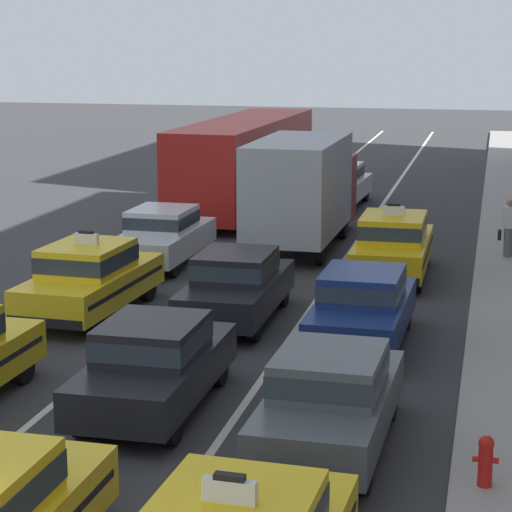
{
  "coord_description": "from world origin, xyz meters",
  "views": [
    {
      "loc": [
        5.62,
        -7.12,
        6.28
      ],
      "look_at": [
        0.42,
        15.17,
        1.3
      ],
      "focal_mm": 72.53,
      "sensor_mm": 36.0,
      "label": 1
    }
  ],
  "objects_px": {
    "sedan_left_fourth": "(163,234)",
    "sedan_center_second": "(154,362)",
    "bus_left_fifth": "(245,159)",
    "sedan_left_sixth": "(289,158)",
    "fire_hydrant": "(486,459)",
    "pedestrian_trailing": "(508,228)",
    "taxi_left_third": "(90,277)",
    "box_truck_center_fourth": "(303,187)",
    "sedan_right_third": "(362,305)",
    "taxi_right_fourth": "(393,244)",
    "sedan_center_third": "(236,284)",
    "sedan_center_fifth": "(339,183)",
    "sedan_right_second": "(330,397)"
  },
  "relations": [
    {
      "from": "taxi_left_third",
      "to": "fire_hydrant",
      "type": "bearing_deg",
      "value": -40.38
    },
    {
      "from": "sedan_right_second",
      "to": "fire_hydrant",
      "type": "relative_size",
      "value": 5.94
    },
    {
      "from": "bus_left_fifth",
      "to": "taxi_right_fourth",
      "type": "bearing_deg",
      "value": -56.38
    },
    {
      "from": "box_truck_center_fourth",
      "to": "pedestrian_trailing",
      "type": "xyz_separation_m",
      "value": [
        5.92,
        -0.78,
        -0.82
      ]
    },
    {
      "from": "sedan_left_fourth",
      "to": "fire_hydrant",
      "type": "distance_m",
      "value": 15.63
    },
    {
      "from": "box_truck_center_fourth",
      "to": "pedestrian_trailing",
      "type": "relative_size",
      "value": 4.32
    },
    {
      "from": "sedan_center_second",
      "to": "sedan_right_third",
      "type": "xyz_separation_m",
      "value": [
        2.94,
        4.46,
        0.0
      ]
    },
    {
      "from": "bus_left_fifth",
      "to": "sedan_left_sixth",
      "type": "bearing_deg",
      "value": 90.59
    },
    {
      "from": "sedan_right_third",
      "to": "taxi_left_third",
      "type": "bearing_deg",
      "value": 171.61
    },
    {
      "from": "bus_left_fifth",
      "to": "sedan_left_sixth",
      "type": "xyz_separation_m",
      "value": [
        -0.09,
        8.58,
        -0.97
      ]
    },
    {
      "from": "box_truck_center_fourth",
      "to": "sedan_right_third",
      "type": "relative_size",
      "value": 1.62
    },
    {
      "from": "pedestrian_trailing",
      "to": "box_truck_center_fourth",
      "type": "bearing_deg",
      "value": 172.49
    },
    {
      "from": "taxi_left_third",
      "to": "sedan_center_third",
      "type": "xyz_separation_m",
      "value": [
        3.34,
        0.25,
        -0.03
      ]
    },
    {
      "from": "sedan_left_fourth",
      "to": "sedan_center_fifth",
      "type": "xyz_separation_m",
      "value": [
        3.24,
        10.71,
        0.0
      ]
    },
    {
      "from": "sedan_center_second",
      "to": "pedestrian_trailing",
      "type": "distance_m",
      "value": 14.46
    },
    {
      "from": "box_truck_center_fourth",
      "to": "taxi_left_third",
      "type": "bearing_deg",
      "value": -110.84
    },
    {
      "from": "sedan_center_third",
      "to": "sedan_left_sixth",
      "type": "bearing_deg",
      "value": 98.45
    },
    {
      "from": "sedan_right_second",
      "to": "fire_hydrant",
      "type": "height_order",
      "value": "sedan_right_second"
    },
    {
      "from": "box_truck_center_fourth",
      "to": "taxi_right_fourth",
      "type": "relative_size",
      "value": 1.53
    },
    {
      "from": "pedestrian_trailing",
      "to": "fire_hydrant",
      "type": "bearing_deg",
      "value": -91.36
    },
    {
      "from": "sedan_center_second",
      "to": "box_truck_center_fourth",
      "type": "bearing_deg",
      "value": 90.26
    },
    {
      "from": "taxi_right_fourth",
      "to": "sedan_center_second",
      "type": "bearing_deg",
      "value": -105.38
    },
    {
      "from": "sedan_right_third",
      "to": "taxi_right_fourth",
      "type": "distance_m",
      "value": 6.2
    },
    {
      "from": "sedan_center_third",
      "to": "fire_hydrant",
      "type": "distance_m",
      "value": 9.52
    },
    {
      "from": "bus_left_fifth",
      "to": "sedan_center_second",
      "type": "relative_size",
      "value": 2.62
    },
    {
      "from": "sedan_center_third",
      "to": "pedestrian_trailing",
      "type": "distance_m",
      "value": 9.58
    },
    {
      "from": "sedan_center_second",
      "to": "sedan_left_sixth",
      "type": "bearing_deg",
      "value": 96.81
    },
    {
      "from": "taxi_left_third",
      "to": "sedan_center_second",
      "type": "distance_m",
      "value": 6.34
    },
    {
      "from": "pedestrian_trailing",
      "to": "sedan_center_third",
      "type": "bearing_deg",
      "value": -127.74
    },
    {
      "from": "taxi_left_third",
      "to": "taxi_right_fourth",
      "type": "bearing_deg",
      "value": 40.05
    },
    {
      "from": "pedestrian_trailing",
      "to": "bus_left_fifth",
      "type": "bearing_deg",
      "value": 143.21
    },
    {
      "from": "sedan_center_third",
      "to": "sedan_right_third",
      "type": "relative_size",
      "value": 0.99
    },
    {
      "from": "sedan_center_third",
      "to": "sedan_right_second",
      "type": "distance_m",
      "value": 7.35
    },
    {
      "from": "bus_left_fifth",
      "to": "sedan_center_fifth",
      "type": "distance_m",
      "value": 3.62
    },
    {
      "from": "sedan_left_fourth",
      "to": "sedan_left_sixth",
      "type": "height_order",
      "value": "same"
    },
    {
      "from": "taxi_left_third",
      "to": "sedan_left_sixth",
      "type": "distance_m",
      "value": 23.28
    },
    {
      "from": "pedestrian_trailing",
      "to": "fire_hydrant",
      "type": "relative_size",
      "value": 2.22
    },
    {
      "from": "sedan_left_fourth",
      "to": "taxi_left_third",
      "type": "bearing_deg",
      "value": -89.74
    },
    {
      "from": "sedan_left_fourth",
      "to": "sedan_left_sixth",
      "type": "distance_m",
      "value": 17.92
    },
    {
      "from": "bus_left_fifth",
      "to": "pedestrian_trailing",
      "type": "distance_m",
      "value": 11.51
    },
    {
      "from": "taxi_left_third",
      "to": "box_truck_center_fourth",
      "type": "bearing_deg",
      "value": 69.16
    },
    {
      "from": "sedan_left_fourth",
      "to": "sedan_center_second",
      "type": "distance_m",
      "value": 11.26
    },
    {
      "from": "fire_hydrant",
      "to": "pedestrian_trailing",
      "type": "bearing_deg",
      "value": 88.64
    },
    {
      "from": "bus_left_fifth",
      "to": "sedan_center_fifth",
      "type": "height_order",
      "value": "bus_left_fifth"
    },
    {
      "from": "sedan_right_second",
      "to": "taxi_left_third",
      "type": "bearing_deg",
      "value": 135.45
    },
    {
      "from": "sedan_left_fourth",
      "to": "box_truck_center_fourth",
      "type": "distance_m",
      "value": 4.73
    },
    {
      "from": "sedan_center_fifth",
      "to": "fire_hydrant",
      "type": "bearing_deg",
      "value": -76.59
    },
    {
      "from": "sedan_left_fourth",
      "to": "box_truck_center_fourth",
      "type": "relative_size",
      "value": 0.62
    },
    {
      "from": "sedan_right_third",
      "to": "pedestrian_trailing",
      "type": "distance_m",
      "value": 9.23
    },
    {
      "from": "sedan_left_sixth",
      "to": "taxi_right_fourth",
      "type": "relative_size",
      "value": 0.94
    }
  ]
}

